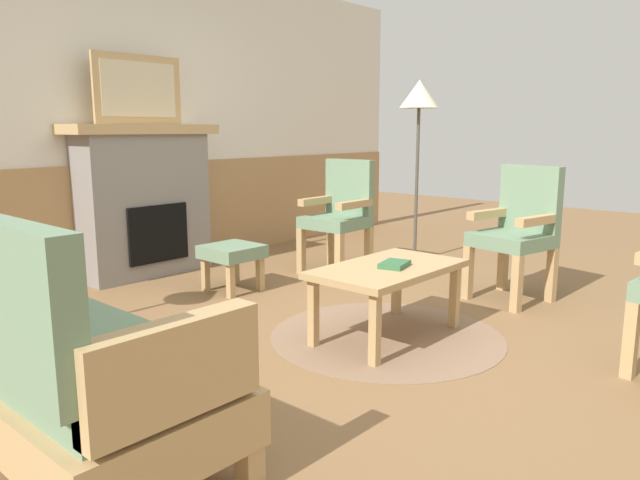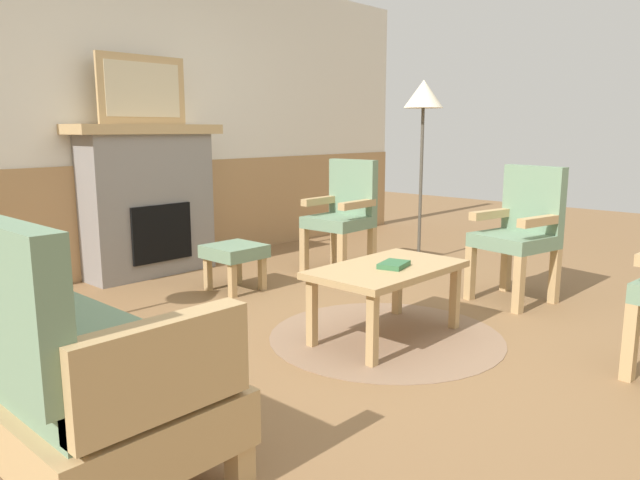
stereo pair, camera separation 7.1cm
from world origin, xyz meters
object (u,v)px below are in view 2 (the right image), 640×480
at_px(book_on_table, 394,265).
at_px(fireplace, 148,199).
at_px(framed_picture, 143,90).
at_px(footstool, 235,254).
at_px(floor_lamp_by_chairs, 423,106).
at_px(coffee_table, 387,275).
at_px(armchair_near_fireplace, 344,211).
at_px(armchair_by_window_left, 521,228).
at_px(couch, 32,346).

bearing_deg(book_on_table, fireplace, 91.99).
relative_size(framed_picture, book_on_table, 4.04).
distance_m(book_on_table, footstool, 1.56).
bearing_deg(floor_lamp_by_chairs, framed_picture, 144.29).
distance_m(coffee_table, footstool, 1.51).
relative_size(book_on_table, armchair_near_fireplace, 0.20).
bearing_deg(coffee_table, footstool, 87.58).
xyz_separation_m(footstool, armchair_by_window_left, (1.25, -1.73, 0.25)).
relative_size(armchair_by_window_left, floor_lamp_by_chairs, 0.58).
distance_m(framed_picture, couch, 3.08).
bearing_deg(couch, framed_picture, 49.39).
xyz_separation_m(footstool, floor_lamp_by_chairs, (1.84, -0.48, 1.17)).
bearing_deg(armchair_near_fireplace, book_on_table, -129.64).
bearing_deg(armchair_by_window_left, armchair_near_fireplace, 97.30).
bearing_deg(armchair_near_fireplace, framed_picture, 135.78).
bearing_deg(armchair_near_fireplace, fireplace, 135.79).
xyz_separation_m(footstool, armchair_near_fireplace, (1.05, -0.21, 0.25)).
bearing_deg(framed_picture, floor_lamp_by_chairs, -35.71).
bearing_deg(coffee_table, couch, 171.27).
height_order(framed_picture, footstool, framed_picture).
xyz_separation_m(armchair_near_fireplace, floor_lamp_by_chairs, (0.79, -0.26, 0.91)).
relative_size(armchair_near_fireplace, armchair_by_window_left, 1.00).
bearing_deg(floor_lamp_by_chairs, armchair_by_window_left, -115.39).
distance_m(framed_picture, book_on_table, 2.74).
bearing_deg(couch, coffee_table, -8.73).
bearing_deg(couch, floor_lamp_by_chairs, 10.81).
bearing_deg(fireplace, couch, -130.61).
distance_m(armchair_near_fireplace, floor_lamp_by_chairs, 1.24).
distance_m(coffee_table, armchair_near_fireplace, 1.72).
height_order(coffee_table, floor_lamp_by_chairs, floor_lamp_by_chairs).
distance_m(framed_picture, coffee_table, 2.73).
bearing_deg(armchair_by_window_left, fireplace, 117.41).
bearing_deg(fireplace, coffee_table, -88.04).
height_order(coffee_table, armchair_near_fireplace, armchair_near_fireplace).
height_order(footstool, armchair_by_window_left, armchair_by_window_left).
relative_size(couch, book_on_table, 9.09).
height_order(fireplace, framed_picture, framed_picture).
xyz_separation_m(fireplace, book_on_table, (0.09, -2.51, -0.20)).
distance_m(couch, armchair_by_window_left, 3.30).
relative_size(framed_picture, floor_lamp_by_chairs, 0.48).
xyz_separation_m(book_on_table, footstool, (0.06, 1.55, -0.17)).
distance_m(coffee_table, book_on_table, 0.08).
relative_size(fireplace, coffee_table, 1.35).
xyz_separation_m(framed_picture, floor_lamp_by_chairs, (1.99, -1.43, -0.11)).
distance_m(footstool, armchair_by_window_left, 2.15).
distance_m(fireplace, couch, 2.87).
relative_size(armchair_near_fireplace, floor_lamp_by_chairs, 0.58).
relative_size(framed_picture, armchair_near_fireplace, 0.82).
bearing_deg(book_on_table, armchair_near_fireplace, 50.36).
bearing_deg(footstool, armchair_by_window_left, -54.28).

